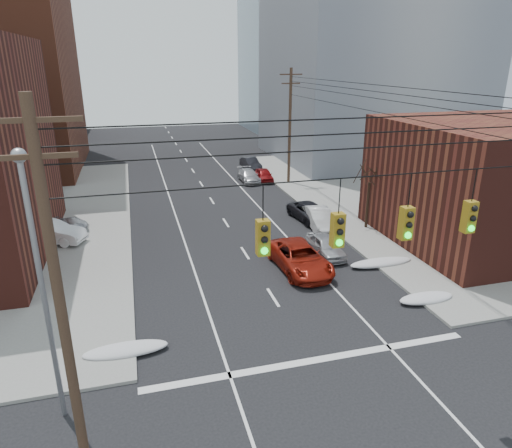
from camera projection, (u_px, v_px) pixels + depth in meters
sidewalk_ne at (493, 187)px, 44.02m from camera, size 40.00×40.00×0.15m
building_office at (371, 52)px, 54.00m from camera, size 22.00×20.00×25.00m
building_glass at (306, 64)px, 78.60m from camera, size 20.00×18.00×22.00m
utility_pole_left at (61, 307)px, 11.47m from camera, size 2.20×0.28×11.00m
utility_pole_far at (290, 125)px, 43.83m from camera, size 2.20×0.28×11.00m
traffic_signals at (373, 225)px, 13.11m from camera, size 17.00×0.42×2.02m
street_light at (39, 270)px, 14.02m from camera, size 0.44×0.44×9.32m
bare_tree at (368, 198)px, 32.57m from camera, size 2.09×2.20×4.93m
snow_nw at (126, 350)px, 19.07m from camera, size 3.50×1.08×0.42m
snow_ne at (426, 298)px, 23.22m from camera, size 3.00×1.08×0.42m
snow_east_far at (381, 263)px, 27.30m from camera, size 4.00×1.08×0.42m
red_pickup at (300, 258)px, 26.58m from camera, size 2.78×5.58×1.52m
parked_car_a at (325, 246)px, 28.62m from camera, size 1.59×3.80×1.28m
parked_car_b at (319, 218)px, 33.37m from camera, size 1.99×4.53×1.45m
parked_car_c at (310, 212)px, 34.95m from camera, size 2.67×4.87×1.29m
parked_car_d at (249, 176)px, 46.10m from camera, size 1.73×4.21×1.22m
parked_car_e at (264, 175)px, 46.42m from camera, size 1.74×3.73×1.24m
parked_car_f at (251, 164)px, 51.31m from camera, size 1.74×4.12×1.32m
lot_car_a at (50, 232)px, 30.17m from camera, size 4.77×3.18×1.49m
lot_car_b at (54, 226)px, 31.67m from camera, size 4.72×2.88×1.22m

